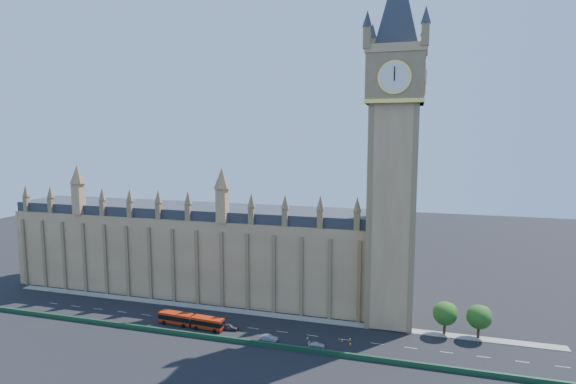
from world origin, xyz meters
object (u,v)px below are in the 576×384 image
(red_bus, at_px, (191,321))
(car_grey, at_px, (230,327))
(car_silver, at_px, (269,338))
(car_white, at_px, (317,345))

(red_bus, relative_size, car_grey, 4.11)
(car_silver, xyz_separation_m, car_white, (12.07, -0.06, -0.12))
(red_bus, xyz_separation_m, car_silver, (22.36, -2.17, -0.96))
(red_bus, xyz_separation_m, car_grey, (10.60, 0.99, -0.89))
(car_silver, height_order, car_white, car_silver)
(car_grey, xyz_separation_m, car_white, (23.84, -3.21, -0.20))
(car_grey, height_order, car_silver, car_grey)
(red_bus, distance_m, car_white, 34.52)
(car_white, bearing_deg, car_silver, 84.93)
(car_grey, xyz_separation_m, car_silver, (11.77, -3.15, -0.07))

